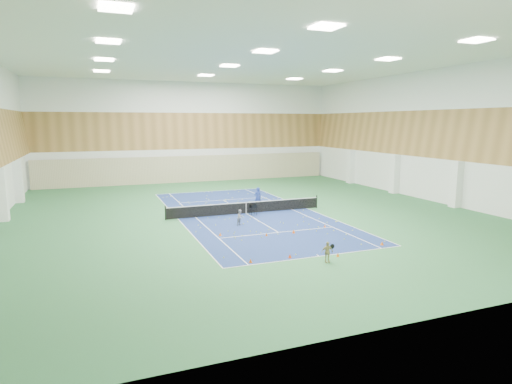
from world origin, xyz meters
TOP-DOWN VIEW (x-y plane):
  - ground at (0.00, 0.00)m, footprint 40.00×40.00m
  - room_shell at (0.00, 0.00)m, footprint 36.00×40.00m
  - wood_cladding at (0.00, 0.00)m, footprint 36.00×40.00m
  - ceiling_light_grid at (0.00, 0.00)m, footprint 21.40×25.40m
  - court_surface at (0.00, 0.00)m, footprint 10.97×23.77m
  - tennis_balls_scatter at (0.00, 0.00)m, footprint 10.57×22.77m
  - tennis_net at (0.00, 0.00)m, footprint 12.80×0.10m
  - back_curtain at (0.00, 19.75)m, footprint 35.40×0.16m
  - coach at (1.75, 1.93)m, footprint 0.67×0.47m
  - child_court at (-1.71, -3.56)m, footprint 0.70×0.67m
  - child_apron at (-0.12, -12.90)m, footprint 0.68×0.33m
  - ball_cart at (0.31, -0.75)m, footprint 0.55×0.55m
  - cone_svc_a at (-3.86, -5.82)m, footprint 0.20×0.20m
  - cone_svc_b at (-1.08, -6.93)m, footprint 0.18×0.18m
  - cone_svc_c at (0.86, -6.92)m, footprint 0.22×0.22m
  - cone_svc_d at (3.59, -6.27)m, footprint 0.18×0.18m
  - cone_base_a at (-3.88, -11.53)m, footprint 0.20×0.20m
  - cone_base_b at (-1.62, -11.56)m, footprint 0.20×0.20m
  - cone_base_c at (0.94, -12.24)m, footprint 0.18×0.18m
  - cone_base_d at (4.56, -11.32)m, footprint 0.21×0.21m

SIDE VIEW (x-z plane):
  - ground at x=0.00m, z-range 0.00..0.00m
  - court_surface at x=0.00m, z-range 0.00..0.01m
  - tennis_balls_scatter at x=0.00m, z-range 0.01..0.08m
  - cone_base_c at x=0.94m, z-range 0.00..0.20m
  - cone_svc_b at x=-1.08m, z-range 0.00..0.20m
  - cone_svc_d at x=3.59m, z-range 0.00..0.20m
  - cone_base_b at x=-1.62m, z-range 0.00..0.22m
  - cone_base_a at x=-3.88m, z-range 0.00..0.22m
  - cone_svc_a at x=-3.86m, z-range 0.00..0.22m
  - cone_base_d at x=4.56m, z-range 0.00..0.23m
  - cone_svc_c at x=0.86m, z-range 0.00..0.25m
  - ball_cart at x=0.31m, z-range 0.00..0.89m
  - tennis_net at x=0.00m, z-range 0.00..1.10m
  - child_apron at x=-0.12m, z-range 0.00..1.12m
  - child_court at x=-1.71m, z-range 0.00..1.14m
  - coach at x=1.75m, z-range 0.00..1.77m
  - back_curtain at x=0.00m, z-range 0.00..3.20m
  - room_shell at x=0.00m, z-range 0.00..12.00m
  - wood_cladding at x=0.00m, z-range 4.00..12.00m
  - ceiling_light_grid at x=0.00m, z-range 11.89..11.95m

